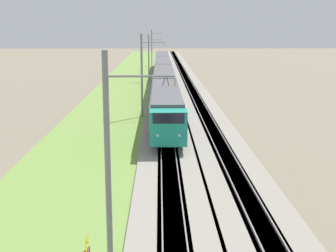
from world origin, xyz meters
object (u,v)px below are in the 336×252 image
Objects in this scene: passenger_train at (163,74)px; catenary_mast_mid at (142,75)px; catenary_mast_near at (110,170)px; catenary_mast_far at (149,58)px; catenary_mast_distant at (152,47)px.

passenger_train is 9.14× the size of catenary_mast_mid.
catenary_mast_near is 1.08× the size of catenary_mast_far.
catenary_mast_near reaches higher than catenary_mast_distant.
passenger_train is 24.67m from catenary_mast_mid.
catenary_mast_near is at bearing 180.00° from catenary_mast_distant.
catenary_mast_far is (8.74, 2.44, 1.97)m from passenger_train.
passenger_train is 9.29m from catenary_mast_far.
catenary_mast_near reaches higher than catenary_mast_far.
catenary_mast_far is at bearing -179.99° from catenary_mast_distant.
catenary_mast_far is 0.93× the size of catenary_mast_distant.
catenary_mast_far is 33.19m from catenary_mast_distant.
passenger_train is 57.73m from catenary_mast_near.
catenary_mast_near is 66.38m from catenary_mast_far.
passenger_train is at bearing -5.71° from catenary_mast_mid.
catenary_mast_distant is at bearing -0.00° from catenary_mast_mid.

